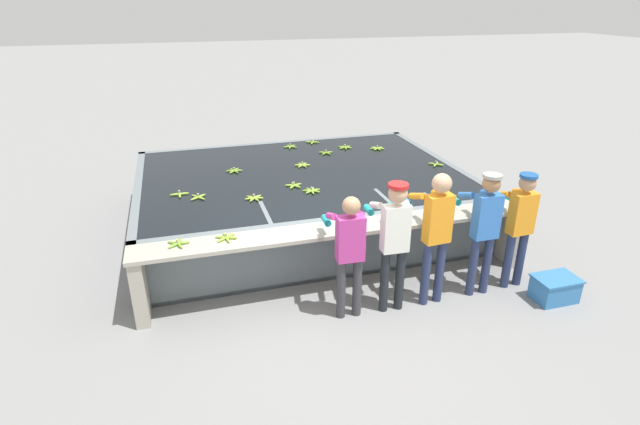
{
  "coord_description": "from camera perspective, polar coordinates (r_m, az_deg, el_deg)",
  "views": [
    {
      "loc": [
        -1.91,
        -5.19,
        3.61
      ],
      "look_at": [
        0.0,
        1.34,
        0.63
      ],
      "focal_mm": 28.0,
      "sensor_mm": 36.0,
      "label": 1
    }
  ],
  "objects": [
    {
      "name": "banana_bunch_floating_1",
      "position": [
        7.26,
        -7.56,
        1.68
      ],
      "size": [
        0.28,
        0.28,
        0.08
      ],
      "color": "#8CB738",
      "rests_on": "wash_tank"
    },
    {
      "name": "banana_bunch_floating_12",
      "position": [
        9.72,
        -3.42,
        7.53
      ],
      "size": [
        0.27,
        0.28,
        0.08
      ],
      "color": "#75A333",
      "rests_on": "wash_tank"
    },
    {
      "name": "banana_bunch_floating_6",
      "position": [
        9.67,
        2.87,
        7.46
      ],
      "size": [
        0.27,
        0.28,
        0.08
      ],
      "color": "#7FAD33",
      "rests_on": "wash_tank"
    },
    {
      "name": "work_ledge",
      "position": [
        6.45,
        2.79,
        -3.58
      ],
      "size": [
        5.29,
        0.45,
        0.91
      ],
      "color": "#A8A393",
      "rests_on": "ground"
    },
    {
      "name": "banana_bunch_floating_2",
      "position": [
        8.45,
        -9.79,
        4.74
      ],
      "size": [
        0.28,
        0.27,
        0.08
      ],
      "color": "#75A333",
      "rests_on": "wash_tank"
    },
    {
      "name": "ground_plane",
      "position": [
        6.6,
        3.31,
        -9.55
      ],
      "size": [
        80.0,
        80.0,
        0.0
      ],
      "primitive_type": "plane",
      "color": "gray",
      "rests_on": "ground"
    },
    {
      "name": "banana_bunch_floating_10",
      "position": [
        8.62,
        -2.04,
        5.45
      ],
      "size": [
        0.28,
        0.28,
        0.08
      ],
      "color": "#93BC3D",
      "rests_on": "wash_tank"
    },
    {
      "name": "banana_bunch_floating_3",
      "position": [
        7.68,
        -3.01,
        3.11
      ],
      "size": [
        0.28,
        0.27,
        0.08
      ],
      "color": "#8CB738",
      "rests_on": "wash_tank"
    },
    {
      "name": "banana_bunch_floating_4",
      "position": [
        8.89,
        13.1,
        5.41
      ],
      "size": [
        0.23,
        0.23,
        0.08
      ],
      "color": "#93BC3D",
      "rests_on": "wash_tank"
    },
    {
      "name": "banana_bunch_floating_11",
      "position": [
        7.46,
        -0.96,
        2.52
      ],
      "size": [
        0.28,
        0.28,
        0.08
      ],
      "color": "#7FAD33",
      "rests_on": "wash_tank"
    },
    {
      "name": "knife_0",
      "position": [
        6.44,
        3.13,
        -1.12
      ],
      "size": [
        0.22,
        0.3,
        0.02
      ],
      "color": "silver",
      "rests_on": "work_ledge"
    },
    {
      "name": "worker_1",
      "position": [
        5.94,
        8.46,
        -2.53
      ],
      "size": [
        0.42,
        0.72,
        1.67
      ],
      "color": "#1E2328",
      "rests_on": "ground"
    },
    {
      "name": "banana_bunch_ledge_1",
      "position": [
        6.12,
        -10.66,
        -2.81
      ],
      "size": [
        0.27,
        0.28,
        0.08
      ],
      "color": "#8CB738",
      "rests_on": "work_ledge"
    },
    {
      "name": "wash_tank",
      "position": [
        8.46,
        -2.07,
        1.67
      ],
      "size": [
        5.29,
        3.96,
        0.91
      ],
      "color": "slate",
      "rests_on": "ground"
    },
    {
      "name": "banana_bunch_floating_8",
      "position": [
        9.66,
        6.55,
        7.31
      ],
      "size": [
        0.28,
        0.28,
        0.08
      ],
      "color": "#8CB738",
      "rests_on": "wash_tank"
    },
    {
      "name": "worker_2",
      "position": [
        6.17,
        13.1,
        -1.58
      ],
      "size": [
        0.43,
        0.73,
        1.73
      ],
      "color": "navy",
      "rests_on": "ground"
    },
    {
      "name": "worker_4",
      "position": [
        6.9,
        21.8,
        -0.77
      ],
      "size": [
        0.42,
        0.72,
        1.58
      ],
      "color": "navy",
      "rests_on": "ground"
    },
    {
      "name": "banana_bunch_floating_9",
      "position": [
        10.01,
        -0.88,
        8.06
      ],
      "size": [
        0.27,
        0.27,
        0.08
      ],
      "color": "#8CB738",
      "rests_on": "wash_tank"
    },
    {
      "name": "banana_bunch_floating_5",
      "position": [
        7.43,
        -13.76,
        1.72
      ],
      "size": [
        0.24,
        0.24,
        0.08
      ],
      "color": "#93BC3D",
      "rests_on": "wash_tank"
    },
    {
      "name": "banana_bunch_floating_0",
      "position": [
        7.62,
        -15.77,
        2.05
      ],
      "size": [
        0.28,
        0.28,
        0.08
      ],
      "color": "#93BC3D",
      "rests_on": "wash_tank"
    },
    {
      "name": "worker_3",
      "position": [
        6.54,
        18.25,
        -1.11
      ],
      "size": [
        0.41,
        0.72,
        1.65
      ],
      "color": "navy",
      "rests_on": "ground"
    },
    {
      "name": "crate",
      "position": [
        7.11,
        25.26,
        -7.86
      ],
      "size": [
        0.55,
        0.39,
        0.32
      ],
      "color": "#3375B7",
      "rests_on": "ground"
    },
    {
      "name": "banana_bunch_floating_7",
      "position": [
        9.31,
        0.68,
        6.86
      ],
      "size": [
        0.27,
        0.28,
        0.08
      ],
      "color": "#75A333",
      "rests_on": "wash_tank"
    },
    {
      "name": "worker_0",
      "position": [
        5.81,
        3.36,
        -3.91
      ],
      "size": [
        0.43,
        0.71,
        1.56
      ],
      "color": "#38383D",
      "rests_on": "ground"
    },
    {
      "name": "banana_bunch_ledge_0",
      "position": [
        6.1,
        -15.95,
        -3.43
      ],
      "size": [
        0.27,
        0.28,
        0.08
      ],
      "color": "#75A333",
      "rests_on": "work_ledge"
    }
  ]
}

